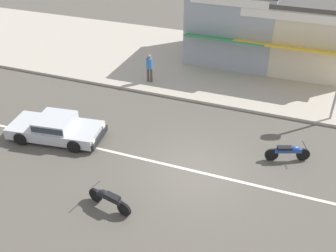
{
  "coord_description": "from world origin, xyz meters",
  "views": [
    {
      "loc": [
        3.3,
        -11.96,
        10.2
      ],
      "look_at": [
        -1.78,
        1.62,
        0.8
      ],
      "focal_mm": 42.0,
      "sensor_mm": 36.0,
      "label": 1
    }
  ],
  "objects_px": {
    "sedan_silver_2": "(56,128)",
    "pedestrian_near_clock": "(149,66)",
    "shopfront_corner_warung": "(294,31)",
    "motorcycle_1": "(109,199)",
    "shopfront_mid_block": "(236,20)",
    "motorcycle_0": "(288,152)"
  },
  "relations": [
    {
      "from": "motorcycle_0",
      "to": "shopfront_corner_warung",
      "type": "bearing_deg",
      "value": 95.76
    },
    {
      "from": "sedan_silver_2",
      "to": "shopfront_corner_warung",
      "type": "distance_m",
      "value": 14.96
    },
    {
      "from": "shopfront_corner_warung",
      "to": "sedan_silver_2",
      "type": "bearing_deg",
      "value": -127.33
    },
    {
      "from": "pedestrian_near_clock",
      "to": "shopfront_mid_block",
      "type": "relative_size",
      "value": 0.28
    },
    {
      "from": "sedan_silver_2",
      "to": "motorcycle_1",
      "type": "bearing_deg",
      "value": -36.19
    },
    {
      "from": "pedestrian_near_clock",
      "to": "motorcycle_1",
      "type": "bearing_deg",
      "value": -75.63
    },
    {
      "from": "shopfront_corner_warung",
      "to": "motorcycle_1",
      "type": "bearing_deg",
      "value": -107.39
    },
    {
      "from": "motorcycle_0",
      "to": "sedan_silver_2",
      "type": "bearing_deg",
      "value": -168.97
    },
    {
      "from": "pedestrian_near_clock",
      "to": "shopfront_mid_block",
      "type": "distance_m",
      "value": 6.66
    },
    {
      "from": "sedan_silver_2",
      "to": "shopfront_corner_warung",
      "type": "xyz_separation_m",
      "value": [
        9.01,
        11.82,
        1.7
      ]
    },
    {
      "from": "shopfront_mid_block",
      "to": "pedestrian_near_clock",
      "type": "bearing_deg",
      "value": -123.12
    },
    {
      "from": "sedan_silver_2",
      "to": "motorcycle_1",
      "type": "xyz_separation_m",
      "value": [
        4.32,
        -3.16,
        -0.11
      ]
    },
    {
      "from": "motorcycle_1",
      "to": "pedestrian_near_clock",
      "type": "bearing_deg",
      "value": 104.37
    },
    {
      "from": "motorcycle_1",
      "to": "shopfront_mid_block",
      "type": "xyz_separation_m",
      "value": [
        1.09,
        15.11,
        2.05
      ]
    },
    {
      "from": "sedan_silver_2",
      "to": "shopfront_corner_warung",
      "type": "relative_size",
      "value": 0.64
    },
    {
      "from": "sedan_silver_2",
      "to": "pedestrian_near_clock",
      "type": "height_order",
      "value": "pedestrian_near_clock"
    },
    {
      "from": "motorcycle_0",
      "to": "motorcycle_1",
      "type": "xyz_separation_m",
      "value": [
        -5.69,
        -5.11,
        -0.0
      ]
    },
    {
      "from": "motorcycle_0",
      "to": "shopfront_mid_block",
      "type": "height_order",
      "value": "shopfront_mid_block"
    },
    {
      "from": "sedan_silver_2",
      "to": "motorcycle_1",
      "type": "relative_size",
      "value": 2.38
    },
    {
      "from": "pedestrian_near_clock",
      "to": "shopfront_corner_warung",
      "type": "bearing_deg",
      "value": 36.65
    },
    {
      "from": "sedan_silver_2",
      "to": "pedestrian_near_clock",
      "type": "xyz_separation_m",
      "value": [
        1.85,
        6.49,
        0.56
      ]
    },
    {
      "from": "sedan_silver_2",
      "to": "shopfront_mid_block",
      "type": "relative_size",
      "value": 0.75
    }
  ]
}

